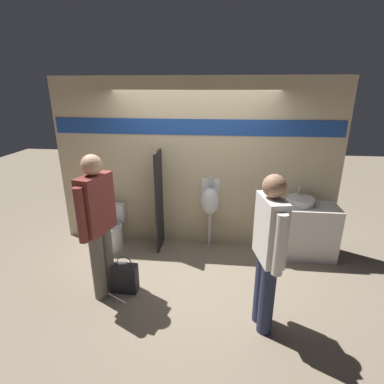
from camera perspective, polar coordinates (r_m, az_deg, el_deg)
name	(u,v)px	position (r m, az deg, el deg)	size (l,w,h in m)	color
ground_plane	(191,259)	(4.79, -0.22, -12.62)	(16.00, 16.00, 0.00)	gray
display_wall	(195,165)	(4.80, 0.54, 5.19)	(4.52, 0.07, 2.70)	beige
sink_counter	(301,231)	(5.00, 20.00, -6.95)	(1.04, 0.51, 0.84)	silver
sink_basin	(300,201)	(4.85, 19.93, -1.63)	(0.42, 0.42, 0.25)	silver
cell_phone	(284,207)	(4.67, 17.16, -2.77)	(0.07, 0.14, 0.01)	#232328
divider_near_counter	(159,201)	(4.81, -6.26, -1.79)	(0.03, 0.46, 1.62)	black
urinal_near_counter	(210,201)	(4.78, 3.45, -1.79)	(0.31, 0.32, 1.21)	silver
toilet	(111,232)	(5.17, -15.14, -7.32)	(0.42, 0.58, 0.83)	silver
person_in_vest	(268,249)	(3.21, 14.33, -10.42)	(0.28, 0.61, 1.77)	#282D4C
person_with_lanyard	(98,222)	(3.77, -17.46, -5.44)	(0.32, 0.62, 1.83)	#666056
shopping_bag	(125,278)	(4.14, -12.57, -15.66)	(0.31, 0.17, 0.51)	#232328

